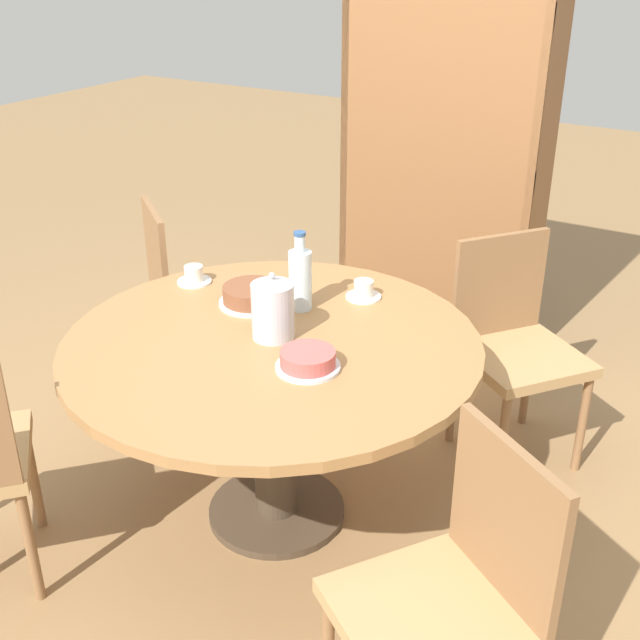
% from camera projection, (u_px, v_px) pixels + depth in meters
% --- Properties ---
extents(ground_plane, '(14.00, 14.00, 0.00)m').
position_uv_depth(ground_plane, '(277.00, 513.00, 2.92)').
color(ground_plane, '#937047').
extents(dining_table, '(1.37, 1.37, 0.72)m').
position_uv_depth(dining_table, '(273.00, 374.00, 2.67)').
color(dining_table, '#473828').
rests_on(dining_table, ground_plane).
extents(chair_b, '(0.58, 0.58, 0.88)m').
position_uv_depth(chair_b, '(451.00, 597.00, 1.92)').
color(chair_b, olive).
rests_on(chair_b, ground_plane).
extents(chair_c, '(0.59, 0.59, 0.88)m').
position_uv_depth(chair_c, '(514.00, 343.00, 3.09)').
color(chair_c, olive).
rests_on(chair_c, ground_plane).
extents(chair_d, '(0.59, 0.59, 0.88)m').
position_uv_depth(chair_d, '(191.00, 291.00, 3.53)').
color(chair_d, olive).
rests_on(chair_d, ground_plane).
extents(bookshelf, '(0.94, 0.28, 2.00)m').
position_uv_depth(bookshelf, '(444.00, 157.00, 3.67)').
color(bookshelf, brown).
rests_on(bookshelf, ground_plane).
extents(coffee_pot, '(0.14, 0.14, 0.23)m').
position_uv_depth(coffee_pot, '(273.00, 309.00, 2.58)').
color(coffee_pot, silver).
rests_on(coffee_pot, dining_table).
extents(water_bottle, '(0.08, 0.08, 0.28)m').
position_uv_depth(water_bottle, '(300.00, 278.00, 2.77)').
color(water_bottle, silver).
rests_on(water_bottle, dining_table).
extents(cake_main, '(0.24, 0.24, 0.07)m').
position_uv_depth(cake_main, '(252.00, 295.00, 2.84)').
color(cake_main, silver).
rests_on(cake_main, dining_table).
extents(cake_second, '(0.20, 0.20, 0.06)m').
position_uv_depth(cake_second, '(308.00, 361.00, 2.42)').
color(cake_second, silver).
rests_on(cake_second, dining_table).
extents(cup_a, '(0.13, 0.13, 0.07)m').
position_uv_depth(cup_a, '(364.00, 291.00, 2.89)').
color(cup_a, silver).
rests_on(cup_a, dining_table).
extents(cup_b, '(0.13, 0.13, 0.07)m').
position_uv_depth(cup_b, '(194.00, 276.00, 3.02)').
color(cup_b, silver).
rests_on(cup_b, dining_table).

